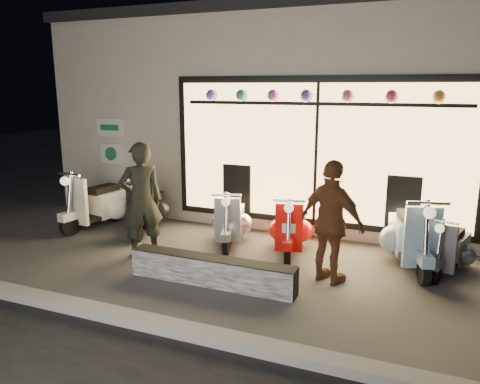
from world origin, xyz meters
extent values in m
plane|color=#383533|center=(0.00, 0.00, 0.00)|extent=(40.00, 40.00, 0.00)
cube|color=slate|center=(0.00, -2.00, 0.06)|extent=(40.00, 0.25, 0.12)
cube|color=beige|center=(0.00, 5.00, 2.00)|extent=(10.00, 6.00, 4.00)
cube|color=black|center=(0.00, 5.00, 4.10)|extent=(10.20, 6.20, 0.20)
cube|color=black|center=(0.80, 1.98, 1.55)|extent=(5.45, 0.06, 2.65)
cube|color=#FFBF6B|center=(0.80, 1.94, 1.55)|extent=(5.20, 0.04, 2.40)
cube|color=black|center=(0.80, 1.90, 2.40)|extent=(4.90, 0.06, 0.06)
cube|color=white|center=(-3.60, 1.96, 1.85)|extent=(0.65, 0.04, 0.38)
cube|color=white|center=(-3.60, 1.96, 1.30)|extent=(0.55, 0.04, 0.42)
cube|color=black|center=(-0.01, -0.65, 0.20)|extent=(2.40, 0.28, 0.40)
cylinder|color=black|center=(-0.31, 0.51, 0.16)|extent=(0.18, 0.33, 0.32)
cylinder|color=black|center=(-0.58, 1.40, 0.16)|extent=(0.20, 0.34, 0.32)
cube|color=#B0B0B5|center=(-0.36, 0.70, 0.52)|extent=(0.43, 0.19, 0.77)
cube|color=#B0B0B5|center=(-0.55, 1.32, 0.36)|extent=(0.56, 0.74, 0.43)
cube|color=black|center=(-0.52, 1.23, 0.62)|extent=(0.40, 0.58, 0.11)
sphere|color=#FFF2CC|center=(-0.31, 0.50, 0.89)|extent=(0.17, 0.17, 0.14)
cylinder|color=black|center=(0.74, 0.48, 0.16)|extent=(0.17, 0.33, 0.32)
cylinder|color=black|center=(0.52, 1.40, 0.16)|extent=(0.19, 0.34, 0.32)
cube|color=red|center=(0.70, 0.68, 0.53)|extent=(0.44, 0.17, 0.78)
cube|color=red|center=(0.55, 1.31, 0.36)|extent=(0.54, 0.74, 0.44)
cube|color=black|center=(0.57, 1.22, 0.62)|extent=(0.38, 0.58, 0.11)
sphere|color=#FFF2CC|center=(0.75, 0.48, 0.90)|extent=(0.17, 0.17, 0.14)
cylinder|color=black|center=(-2.03, 0.54, 0.18)|extent=(0.22, 0.37, 0.35)
cylinder|color=black|center=(-2.39, 1.51, 0.18)|extent=(0.24, 0.37, 0.35)
cube|color=black|center=(-2.10, 0.74, 0.58)|extent=(0.47, 0.24, 0.85)
cube|color=black|center=(-2.35, 1.41, 0.40)|extent=(0.66, 0.83, 0.48)
cube|color=black|center=(-2.32, 1.32, 0.69)|extent=(0.48, 0.65, 0.12)
sphere|color=#FFF2CC|center=(-2.02, 0.53, 0.99)|extent=(0.20, 0.20, 0.16)
cylinder|color=black|center=(-3.39, 0.32, 0.18)|extent=(0.16, 0.38, 0.37)
cylinder|color=black|center=(-3.22, 1.39, 0.18)|extent=(0.18, 0.38, 0.37)
cube|color=#F3E7C7|center=(-3.35, 0.55, 0.61)|extent=(0.50, 0.15, 0.89)
cube|color=#F3E7C7|center=(-3.24, 1.29, 0.41)|extent=(0.56, 0.82, 0.50)
cube|color=black|center=(-3.26, 1.18, 0.71)|extent=(0.39, 0.65, 0.13)
sphere|color=#FFF2CC|center=(-3.39, 0.31, 1.03)|extent=(0.19, 0.19, 0.16)
cylinder|color=black|center=(2.71, 0.46, 0.19)|extent=(0.21, 0.39, 0.37)
cylinder|color=black|center=(2.40, 1.51, 0.19)|extent=(0.23, 0.39, 0.37)
cube|color=#82A2B8|center=(2.64, 0.68, 0.61)|extent=(0.50, 0.21, 0.90)
cube|color=#82A2B8|center=(2.43, 1.40, 0.42)|extent=(0.66, 0.86, 0.50)
cube|color=black|center=(2.46, 1.30, 0.72)|extent=(0.47, 0.67, 0.13)
sphere|color=#FFF2CC|center=(2.71, 0.45, 1.04)|extent=(0.20, 0.20, 0.16)
cylinder|color=black|center=(2.86, 0.55, 0.14)|extent=(0.17, 0.30, 0.29)
cylinder|color=black|center=(3.10, 1.37, 0.14)|extent=(0.18, 0.31, 0.29)
cube|color=#53555A|center=(2.91, 0.73, 0.48)|extent=(0.39, 0.17, 0.70)
cube|color=#53555A|center=(3.08, 1.29, 0.32)|extent=(0.52, 0.67, 0.39)
cube|color=black|center=(3.05, 1.21, 0.56)|extent=(0.37, 0.53, 0.10)
sphere|color=#FFF2CC|center=(2.85, 0.55, 0.81)|extent=(0.16, 0.16, 0.13)
imported|color=black|center=(-1.53, -0.05, 0.93)|extent=(0.79, 0.79, 1.86)
imported|color=brown|center=(1.48, 0.08, 0.87)|extent=(1.10, 0.81, 1.73)
camera|label=1|loc=(2.66, -6.10, 2.69)|focal=35.00mm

